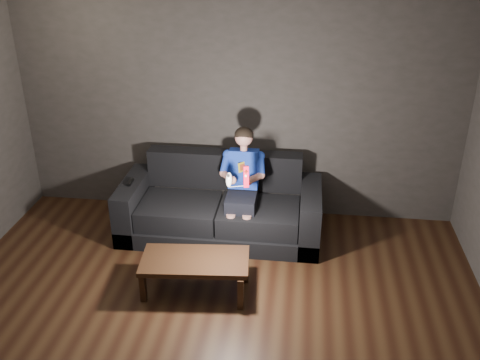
# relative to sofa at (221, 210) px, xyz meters

# --- Properties ---
(floor) EXTENTS (5.00, 5.00, 0.00)m
(floor) POSITION_rel_sofa_xyz_m (0.11, -1.94, -0.27)
(floor) COLOR black
(floor) RESTS_ON ground
(back_wall) EXTENTS (5.00, 0.04, 2.70)m
(back_wall) POSITION_rel_sofa_xyz_m (0.11, 0.56, 1.08)
(back_wall) COLOR #36322E
(back_wall) RESTS_ON ground
(ceiling) EXTENTS (5.00, 5.00, 0.02)m
(ceiling) POSITION_rel_sofa_xyz_m (0.11, -1.94, 2.43)
(ceiling) COLOR beige
(ceiling) RESTS_ON back_wall
(sofa) EXTENTS (2.17, 0.94, 0.84)m
(sofa) POSITION_rel_sofa_xyz_m (0.00, 0.00, 0.00)
(sofa) COLOR black
(sofa) RESTS_ON floor
(child) EXTENTS (0.47, 0.58, 1.16)m
(child) POSITION_rel_sofa_xyz_m (0.25, -0.05, 0.45)
(child) COLOR black
(child) RESTS_ON sofa
(wii_remote_red) EXTENTS (0.07, 0.09, 0.21)m
(wii_remote_red) POSITION_rel_sofa_xyz_m (0.33, -0.50, 0.67)
(wii_remote_red) COLOR red
(wii_remote_red) RESTS_ON child
(nunchuk_white) EXTENTS (0.06, 0.09, 0.16)m
(nunchuk_white) POSITION_rel_sofa_xyz_m (0.17, -0.50, 0.63)
(nunchuk_white) COLOR silver
(nunchuk_white) RESTS_ON child
(wii_remote_black) EXTENTS (0.04, 0.16, 0.03)m
(wii_remote_black) POSITION_rel_sofa_xyz_m (-0.97, -0.08, 0.33)
(wii_remote_black) COLOR black
(wii_remote_black) RESTS_ON sofa
(coffee_table) EXTENTS (1.03, 0.58, 0.36)m
(coffee_table) POSITION_rel_sofa_xyz_m (-0.07, -1.08, 0.04)
(coffee_table) COLOR black
(coffee_table) RESTS_ON floor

